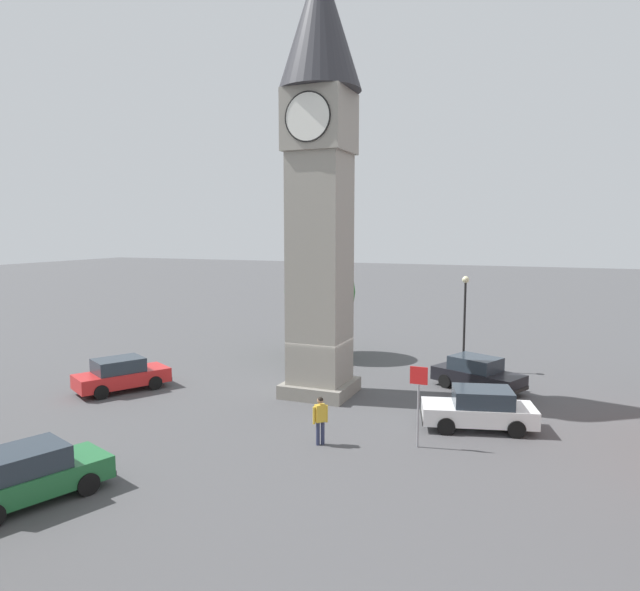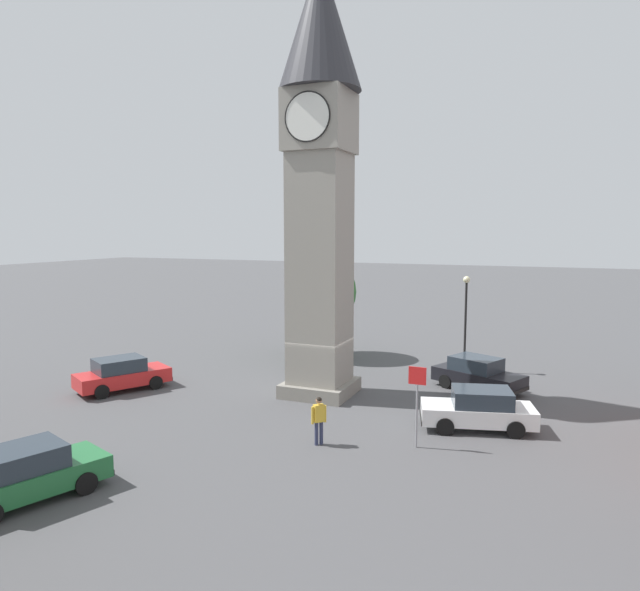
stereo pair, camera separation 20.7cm
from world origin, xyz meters
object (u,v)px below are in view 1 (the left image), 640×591
Objects in this scene: tree at (320,292)px; car_silver_kerb at (121,374)px; car_blue_kerb at (477,374)px; road_sign at (418,393)px; car_white_side at (479,409)px; pedestrian at (320,416)px; car_red_corner at (28,475)px; lamp_post at (465,308)px; clock_tower at (320,143)px.

car_silver_kerb is at bearing -119.47° from tree.
car_blue_kerb is 1.59× the size of road_sign.
car_white_side is 3.37m from road_sign.
tree is (-5.30, 12.81, 2.82)m from pedestrian.
pedestrian is (5.77, 6.88, 0.25)m from car_red_corner.
car_silver_kerb is at bearing -176.26° from car_white_side.
lamp_post is at bearing 65.70° from car_red_corner.
car_red_corner is 15.01m from car_white_side.
tree is (-9.43, 3.71, 3.06)m from car_blue_kerb.
road_sign is at bearing 18.47° from pedestrian.
car_red_corner is (-3.43, -12.53, -10.34)m from clock_tower.
clock_tower is 4.27× the size of car_red_corner.
pedestrian reaches higher than car_red_corner.
car_white_side is 9.37m from lamp_post.
car_blue_kerb is at bearing -21.47° from tree.
lamp_post reaches higher than pedestrian.
clock_tower reaches higher than car_silver_kerb.
lamp_post reaches higher than road_sign.
car_white_side is 0.75× the size of tree.
car_red_corner is 0.89× the size of lamp_post.
lamp_post is (8.29, -0.28, -0.48)m from tree.
car_white_side is at bearing 44.93° from car_red_corner.
car_blue_kerb is at bearing 65.59° from pedestrian.
car_white_side is at bearing -41.83° from tree.
road_sign reaches higher than car_white_side.
pedestrian is at bearing -103.45° from lamp_post.
car_blue_kerb is 16.45m from car_silver_kerb.
road_sign is (3.15, 1.05, 0.89)m from pedestrian.
clock_tower is 3.81× the size of lamp_post.
pedestrian is at bearing -142.52° from car_white_side.
car_blue_kerb is at bearing 28.08° from clock_tower.
pedestrian is (11.02, -2.69, 0.25)m from car_silver_kerb.
car_blue_kerb and car_white_side have the same top height.
car_red_corner is at bearing -135.07° from car_white_side.
car_silver_kerb is (-8.68, -2.97, -10.34)m from clock_tower.
clock_tower reaches higher than road_sign.
car_red_corner is 19.93m from tree.
clock_tower reaches higher than lamp_post.
car_red_corner is (-9.90, -15.98, 0.00)m from car_blue_kerb.
car_silver_kerb is 0.75× the size of tree.
car_red_corner is 11.99m from road_sign.
car_white_side is at bearing 57.47° from road_sign.
car_red_corner is 1.01× the size of car_white_side.
tree reaches higher than car_silver_kerb.
lamp_post reaches higher than car_blue_kerb.
lamp_post is (8.77, 19.41, 2.59)m from car_red_corner.
clock_tower is at bearing 74.69° from car_red_corner.
pedestrian is at bearing -67.55° from clock_tower.
pedestrian is 3.44m from road_sign.
lamp_post is at bearing 101.91° from car_white_side.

